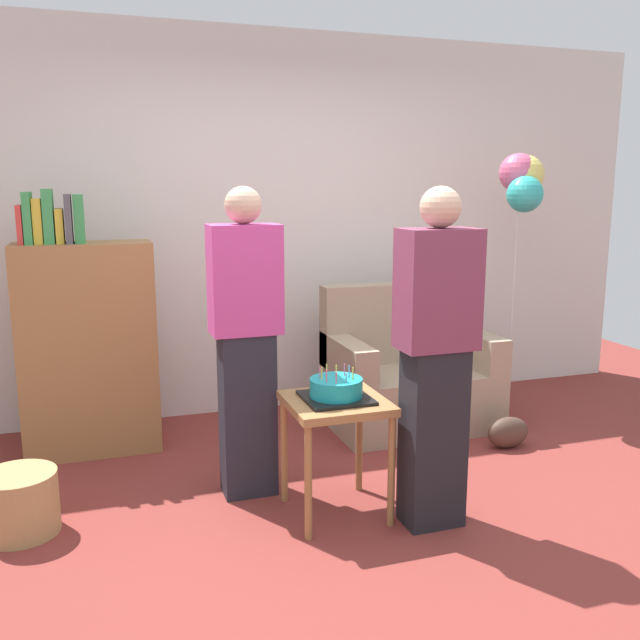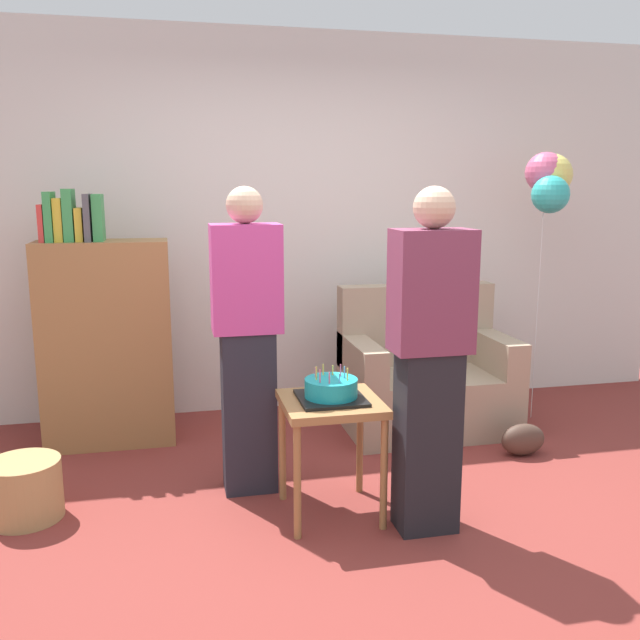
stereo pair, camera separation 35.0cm
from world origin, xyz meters
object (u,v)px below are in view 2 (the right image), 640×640
(handbag, at_px, (523,440))
(balloon_bunch, at_px, (549,179))
(bookshelf, at_px, (105,338))
(person_blowing_candles, at_px, (247,340))
(side_table, at_px, (331,417))
(wicker_basket, at_px, (25,490))
(birthday_cake, at_px, (331,390))
(person_holding_cake, at_px, (430,361))
(couch, at_px, (425,379))

(handbag, bearing_deg, balloon_bunch, 55.31)
(bookshelf, relative_size, balloon_bunch, 0.87)
(person_blowing_candles, xyz_separation_m, balloon_bunch, (2.16, 0.78, 0.84))
(person_blowing_candles, distance_m, handbag, 1.85)
(side_table, bearing_deg, balloon_bunch, 32.77)
(wicker_basket, xyz_separation_m, balloon_bunch, (3.29, 0.88, 1.53))
(wicker_basket, bearing_deg, side_table, -10.54)
(bookshelf, bearing_deg, side_table, -47.61)
(person_blowing_candles, distance_m, wicker_basket, 1.33)
(bookshelf, distance_m, birthday_cake, 1.72)
(birthday_cake, relative_size, wicker_basket, 0.89)
(birthday_cake, height_order, wicker_basket, birthday_cake)
(birthday_cake, xyz_separation_m, person_holding_cake, (0.41, -0.25, 0.18))
(person_holding_cake, relative_size, balloon_bunch, 0.88)
(couch, xyz_separation_m, wicker_basket, (-2.42, -0.82, -0.19))
(person_blowing_candles, bearing_deg, side_table, -28.52)
(couch, height_order, person_holding_cake, person_holding_cake)
(person_holding_cake, height_order, wicker_basket, person_holding_cake)
(birthday_cake, xyz_separation_m, person_blowing_candles, (-0.36, 0.38, 0.18))
(bookshelf, xyz_separation_m, side_table, (1.16, -1.27, -0.18))
(side_table, relative_size, handbag, 2.14)
(side_table, relative_size, person_blowing_candles, 0.37)
(bookshelf, relative_size, person_blowing_candles, 0.99)
(birthday_cake, relative_size, person_holding_cake, 0.20)
(person_blowing_candles, height_order, wicker_basket, person_blowing_candles)
(birthday_cake, relative_size, balloon_bunch, 0.17)
(wicker_basket, bearing_deg, birthday_cake, -10.54)
(person_holding_cake, bearing_deg, bookshelf, -20.73)
(birthday_cake, distance_m, wicker_basket, 1.60)
(wicker_basket, xyz_separation_m, handbag, (2.83, 0.20, -0.05))
(side_table, relative_size, balloon_bunch, 0.32)
(side_table, xyz_separation_m, balloon_bunch, (1.80, 1.16, 1.17))
(balloon_bunch, bearing_deg, person_holding_cake, -134.66)
(side_table, relative_size, person_holding_cake, 0.37)
(couch, height_order, balloon_bunch, balloon_bunch)
(couch, relative_size, handbag, 3.93)
(person_blowing_candles, bearing_deg, bookshelf, 149.48)
(bookshelf, bearing_deg, person_holding_cake, -44.02)
(balloon_bunch, bearing_deg, wicker_basket, -165.07)
(person_blowing_candles, bearing_deg, handbag, 21.22)
(handbag, bearing_deg, wicker_basket, -175.86)
(side_table, bearing_deg, couch, 49.91)
(birthday_cake, distance_m, handbag, 1.52)
(couch, bearing_deg, birthday_cake, -130.09)
(birthday_cake, distance_m, person_holding_cake, 0.51)
(person_holding_cake, relative_size, wicker_basket, 4.53)
(handbag, xyz_separation_m, balloon_bunch, (0.47, 0.67, 1.58))
(bookshelf, height_order, person_blowing_candles, person_blowing_candles)
(birthday_cake, bearing_deg, bookshelf, 132.39)
(bookshelf, height_order, side_table, bookshelf)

